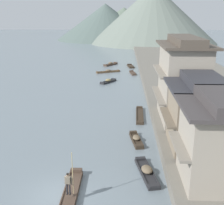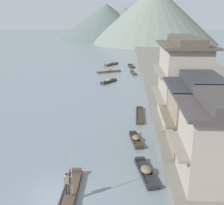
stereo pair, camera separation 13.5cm
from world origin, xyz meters
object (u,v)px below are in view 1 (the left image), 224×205
Objects in this scene: boat_moored_third at (108,71)px; house_waterfront_second at (201,113)px; boat_moored_nearest at (140,115)px; boat_foreground_poled at (71,191)px; boat_moored_far at (111,64)px; boat_upstream_distant at (108,81)px; boat_midriver_upstream at (147,172)px; boat_midriver_drifting at (131,66)px; boatman_person at (68,181)px; house_waterfront_tall at (182,80)px; house_waterfront_nearest at (221,141)px; boat_crossing_west at (133,73)px; boat_moored_second at (136,139)px.

house_waterfront_second reaches higher than boat_moored_third.
boat_moored_third is (-5.32, 26.26, 0.08)m from boat_moored_nearest.
boat_foreground_poled is 50.55m from boat_moored_far.
boat_foreground_poled is at bearing -109.33° from boat_moored_nearest.
boat_upstream_distant is at bearing 88.78° from boat_foreground_poled.
boat_midriver_upstream is 1.20× the size of boat_upstream_distant.
house_waterfront_second reaches higher than boat_midriver_upstream.
boat_moored_far is 1.17× the size of boat_upstream_distant.
house_waterfront_second is at bearing -83.29° from boat_midriver_drifting.
boatman_person is 0.35× the size of house_waterfront_tall.
boat_upstream_distant reaches higher than boat_moored_nearest.
boat_moored_far is at bearing 100.97° from house_waterfront_nearest.
boat_upstream_distant is 22.60m from house_waterfront_tall.
boat_foreground_poled is 16.68m from house_waterfront_tall.
boat_midriver_drifting is (-0.47, 32.72, 0.03)m from boat_moored_nearest.
house_waterfront_nearest is 5.37m from house_waterfront_second.
boat_moored_third is 1.35× the size of boat_crossing_west.
house_waterfront_nearest is (4.47, -15.04, 3.83)m from boat_moored_nearest.
boat_moored_second is 32.17m from boat_crossing_west.
boat_crossing_west is 35.25m from house_waterfront_second.
boat_crossing_west is at bearing 89.11° from boat_moored_second.
house_waterfront_tall is (4.83, 4.14, 5.00)m from boat_moored_second.
boat_moored_second is at bearing -95.47° from boat_moored_nearest.
boat_moored_second is 0.41× the size of house_waterfront_tall.
boatman_person is at bearing -90.26° from boat_moored_far.
boatman_person reaches higher than boat_midriver_drifting.
boat_foreground_poled is at bearing -97.42° from boat_crossing_west.
boat_moored_nearest is 1.61× the size of boat_moored_second.
boat_moored_nearest is 1.48× the size of boat_midriver_drifting.
boat_crossing_west is (4.60, 7.88, -0.11)m from boat_upstream_distant.
boat_foreground_poled is at bearing 92.10° from boatman_person.
boat_moored_nearest is 16.15m from house_waterfront_nearest.
house_waterfront_tall is (4.25, 9.97, 5.00)m from boat_midriver_upstream.
boat_moored_third is 37.43m from house_waterfront_second.
house_waterfront_nearest reaches higher than boat_moored_nearest.
boatman_person is 0.79× the size of boat_midriver_drifting.
boat_midriver_upstream is 0.50× the size of house_waterfront_tall.
house_waterfront_nearest is (9.92, 1.45, 2.38)m from boatman_person.
house_waterfront_nearest reaches higher than boat_moored_second.
boat_foreground_poled is 1.13× the size of boat_midriver_upstream.
boat_upstream_distant reaches higher than boat_foreground_poled.
boat_moored_third is 42.60m from house_waterfront_nearest.
house_waterfront_tall is at bearing 93.12° from house_waterfront_second.
boat_midriver_upstream is (-0.09, -12.94, 0.11)m from boat_moored_nearest.
boat_crossing_west is at bearing 96.62° from house_waterfront_nearest.
house_waterfront_tall is (-0.37, 6.69, 1.29)m from house_waterfront_second.
boat_moored_far reaches higher than boat_moored_second.
boatman_person is 0.53× the size of boat_moored_nearest.
house_waterfront_second is at bearing 89.50° from house_waterfront_nearest.
boat_crossing_west is at bearing -87.87° from boat_midriver_drifting.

